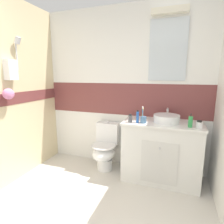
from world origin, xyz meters
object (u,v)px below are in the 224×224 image
toothbrush_cup (143,119)px  lotion_bottle_short (130,119)px  toilet (105,148)px  toothpaste_tube_upright (138,117)px  soap_dispenser (190,122)px  sink_basin (166,118)px  hair_gel_jar (199,124)px

toothbrush_cup → lotion_bottle_short: toothbrush_cup is taller
toilet → toothbrush_cup: 0.84m
lotion_bottle_short → toothpaste_tube_upright: size_ratio=0.67×
toilet → soap_dispenser: bearing=-8.3°
sink_basin → toothpaste_tube_upright: (-0.37, -0.16, 0.03)m
sink_basin → lotion_bottle_short: (-0.46, -0.17, -0.00)m
lotion_bottle_short → toothpaste_tube_upright: toothpaste_tube_upright is taller
toothpaste_tube_upright → sink_basin: bearing=23.0°
toothbrush_cup → toilet: bearing=165.6°
toilet → toothbrush_cup: toothbrush_cup is taller
toilet → toothbrush_cup: (0.61, -0.16, 0.55)m
sink_basin → lotion_bottle_short: sink_basin is taller
soap_dispenser → toothpaste_tube_upright: 0.66m
hair_gel_jar → soap_dispenser: bearing=-176.3°
sink_basin → toothbrush_cup: (-0.29, -0.14, -0.00)m
soap_dispenser → lotion_bottle_short: soap_dispenser is taller
sink_basin → hair_gel_jar: (0.39, -0.15, -0.01)m
soap_dispenser → toothpaste_tube_upright: bearing=179.8°
toothbrush_cup → soap_dispenser: bearing=-1.6°
sink_basin → toilet: bearing=179.0°
soap_dispenser → toothpaste_tube_upright: (-0.66, 0.00, 0.01)m
toilet → hair_gel_jar: size_ratio=7.99×
toilet → toothbrush_cup: bearing=-14.4°
toothpaste_tube_upright → toothbrush_cup: bearing=10.3°
sink_basin → lotion_bottle_short: size_ratio=3.40×
toothbrush_cup → toothpaste_tube_upright: (-0.08, -0.01, 0.03)m
sink_basin → toothbrush_cup: 0.32m
sink_basin → lotion_bottle_short: bearing=-159.4°
toothbrush_cup → lotion_bottle_short: bearing=-169.4°
toothpaste_tube_upright → hair_gel_jar: bearing=0.3°
toothbrush_cup → toothpaste_tube_upright: 0.08m
lotion_bottle_short → hair_gel_jar: (0.85, 0.02, -0.01)m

